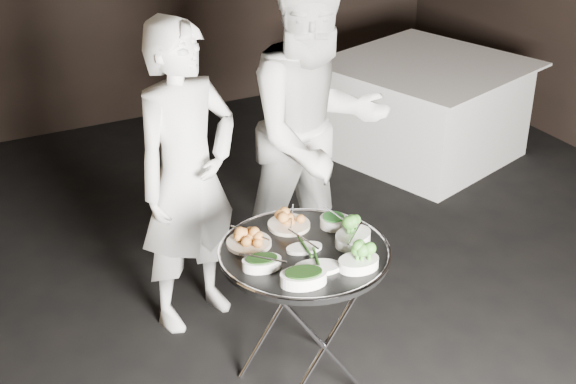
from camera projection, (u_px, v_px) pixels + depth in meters
name	position (u px, v px, depth m)	size (l,w,h in m)	color
floor	(326.00, 369.00, 3.89)	(6.00, 7.00, 0.05)	black
tray_stand	(304.00, 315.00, 3.57)	(0.49, 0.41, 0.72)	silver
serving_tray	(304.00, 253.00, 3.42)	(0.74, 0.74, 0.04)	black
potato_plate_a	(249.00, 239.00, 3.44)	(0.19, 0.19, 0.07)	beige
potato_plate_b	(289.00, 221.00, 3.58)	(0.19, 0.19, 0.07)	beige
greens_bowl	(333.00, 220.00, 3.58)	(0.12, 0.12, 0.07)	silver
asparagus_plate_a	(304.00, 247.00, 3.41)	(0.17, 0.11, 0.03)	silver
asparagus_plate_b	(318.00, 266.00, 3.27)	(0.22, 0.17, 0.04)	silver
spinach_bowl_a	(262.00, 262.00, 3.28)	(0.18, 0.14, 0.07)	silver
spinach_bowl_b	(303.00, 276.00, 3.17)	(0.22, 0.17, 0.08)	silver
broccoli_bowl_a	(353.00, 236.00, 3.45)	(0.22, 0.19, 0.08)	silver
broccoli_bowl_b	(359.00, 261.00, 3.28)	(0.19, 0.14, 0.07)	silver
serving_utensils	(300.00, 232.00, 3.45)	(0.59, 0.43, 0.01)	silver
waiter_left	(187.00, 178.00, 3.90)	(0.58, 0.38, 1.59)	silver
waiter_right	(315.00, 133.00, 4.17)	(0.86, 0.67, 1.77)	silver
dining_table	(424.00, 110.00, 5.89)	(1.26, 1.26, 0.72)	white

